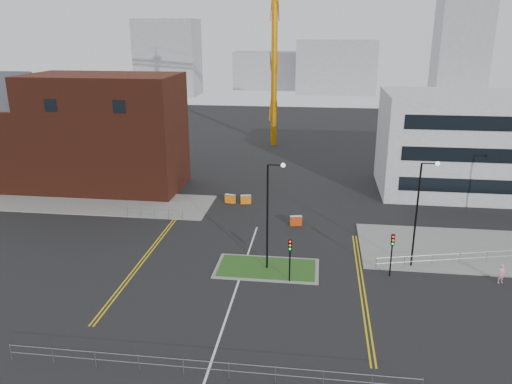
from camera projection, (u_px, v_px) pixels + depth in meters
The scene contains 27 objects.
ground at pixel (226, 320), 34.35m from camera, with size 200.00×200.00×0.00m, color black.
pavement_left at pixel (91, 202), 57.52m from camera, with size 28.00×8.00×0.12m, color slate.
pavement_right at pixel (495, 251), 44.84m from camera, with size 24.00×10.00×0.12m, color slate.
island_kerb at pixel (267, 268), 41.64m from camera, with size 8.60×4.60×0.08m, color slate.
grass_island at pixel (267, 268), 41.63m from camera, with size 8.00×4.00×0.12m, color #1C4517.
brick_building at pixel (84, 133), 61.43m from camera, with size 24.20×10.07×14.24m.
office_block at pixel (489, 144), 59.45m from camera, with size 25.00×12.20×12.00m.
streetlamp_island at pixel (270, 208), 39.94m from camera, with size 1.46×0.36×9.18m.
streetlamp_right_near at pixel (420, 206), 40.36m from camera, with size 1.46×0.36×9.18m.
traffic_light_island at pixel (290, 252), 38.70m from camera, with size 0.28×0.33×3.65m.
traffic_light_right at pixel (392, 247), 39.61m from camera, with size 0.28×0.33×3.65m.
railing_front at pixel (206, 365), 28.45m from camera, with size 24.05×0.05×1.10m.
railing_left at pixel (155, 212), 52.44m from camera, with size 6.05×0.05×1.10m.
railing_right at pixel (487, 255), 42.44m from camera, with size 19.05×5.05×1.10m.
centre_line at pixel (231, 304), 36.24m from camera, with size 0.15×30.00×0.01m, color silver.
yellow_left_a at pixel (148, 251), 44.88m from camera, with size 0.12×24.00×0.01m, color gold.
yellow_left_b at pixel (151, 252), 44.84m from camera, with size 0.12×24.00×0.01m, color gold.
yellow_right_a at pixel (360, 286), 38.85m from camera, with size 0.12×20.00×0.01m, color gold.
yellow_right_b at pixel (364, 286), 38.81m from camera, with size 0.12×20.00×0.01m, color gold.
skyline_a at pixel (168, 58), 148.95m from camera, with size 18.00×12.00×22.00m, color gray.
skyline_b at pixel (336, 67), 153.18m from camera, with size 24.00×12.00×16.00m, color gray.
skyline_c at pixel (461, 48), 142.32m from camera, with size 14.00×12.00×28.00m, color gray.
skyline_d at pixel (280, 71), 165.44m from camera, with size 30.00×12.00×12.00m, color gray.
pedestrian at pixel (502, 274), 39.09m from camera, with size 0.59×0.39×1.61m, color #F7A0B8.
barrier_left at pixel (246, 199), 57.07m from camera, with size 1.26×0.66×1.01m.
barrier_mid at pixel (230, 198), 57.30m from camera, with size 1.26×0.68×1.01m.
barrier_right at pixel (296, 220), 50.70m from camera, with size 1.27×0.66×1.02m.
Camera 1 is at (5.93, -29.40, 19.04)m, focal length 35.00 mm.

